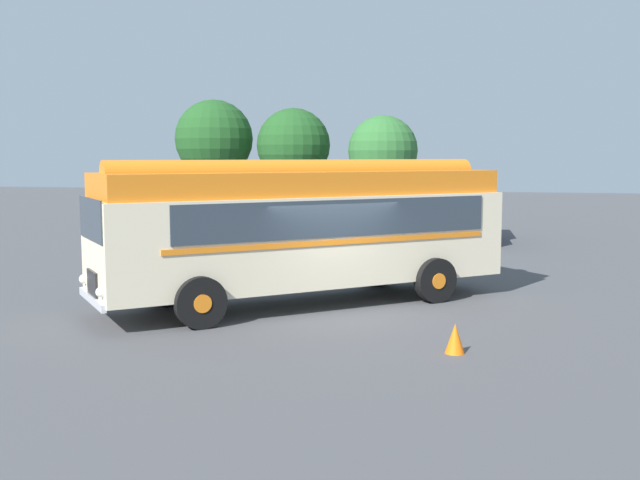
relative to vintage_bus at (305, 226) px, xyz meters
The scene contains 9 objects.
ground_plane 2.26m from the vintage_bus, 39.65° to the right, with size 120.00×120.00×0.00m, color #474749.
vintage_bus is the anchor object (origin of this frame).
car_near_left 14.22m from the vintage_bus, 100.25° to the left, with size 2.12×4.28×1.66m.
car_mid_left 13.63m from the vintage_bus, 89.10° to the left, with size 2.13×4.29×1.66m.
box_van 14.97m from the vintage_bus, 78.39° to the left, with size 2.56×5.86×2.50m.
tree_far_left 23.41m from the vintage_bus, 116.69° to the left, with size 4.18×4.18×6.57m.
tree_left_of_centre 21.77m from the vintage_bus, 106.24° to the left, with size 3.85×3.85×6.06m.
tree_centre 20.52m from the vintage_bus, 93.35° to the left, with size 3.52×3.52×5.61m.
traffic_cone 5.59m from the vintage_bus, 44.95° to the right, with size 0.36×0.36×0.55m, color orange.
Camera 1 is at (3.50, -16.50, 3.58)m, focal length 42.00 mm.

